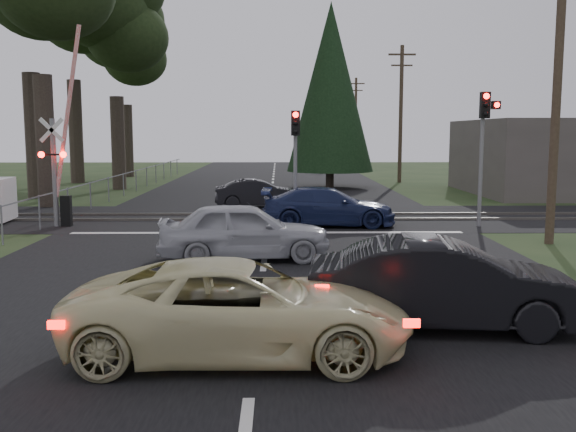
{
  "coord_description": "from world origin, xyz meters",
  "views": [
    {
      "loc": [
        0.37,
        -12.85,
        3.3
      ],
      "look_at": [
        0.61,
        2.55,
        1.3
      ],
      "focal_mm": 40.0,
      "sensor_mm": 36.0,
      "label": 1
    }
  ],
  "objects_px": {
    "crossing_signal": "(61,169)",
    "traffic_signal_center": "(295,147)",
    "traffic_signal_right": "(485,132)",
    "silver_car": "(244,231)",
    "utility_pole_far": "(356,119)",
    "dark_hatchback": "(445,285)",
    "cream_coupe": "(240,309)",
    "utility_pole_near": "(557,84)",
    "blue_sedan": "(328,207)",
    "utility_pole_mid": "(401,111)",
    "dark_car_far": "(258,194)"
  },
  "relations": [
    {
      "from": "silver_car",
      "to": "dark_car_far",
      "type": "bearing_deg",
      "value": -5.51
    },
    {
      "from": "traffic_signal_right",
      "to": "utility_pole_near",
      "type": "distance_m",
      "value": 3.87
    },
    {
      "from": "crossing_signal",
      "to": "traffic_signal_right",
      "type": "height_order",
      "value": "crossing_signal"
    },
    {
      "from": "utility_pole_far",
      "to": "utility_pole_mid",
      "type": "bearing_deg",
      "value": -90.0
    },
    {
      "from": "cream_coupe",
      "to": "crossing_signal",
      "type": "bearing_deg",
      "value": 28.04
    },
    {
      "from": "crossing_signal",
      "to": "utility_pole_mid",
      "type": "height_order",
      "value": "utility_pole_mid"
    },
    {
      "from": "traffic_signal_right",
      "to": "silver_car",
      "type": "xyz_separation_m",
      "value": [
        -8.06,
        -5.81,
        -2.56
      ]
    },
    {
      "from": "dark_car_far",
      "to": "blue_sedan",
      "type": "bearing_deg",
      "value": -160.42
    },
    {
      "from": "traffic_signal_center",
      "to": "utility_pole_far",
      "type": "xyz_separation_m",
      "value": [
        7.5,
        44.32,
        1.92
      ]
    },
    {
      "from": "crossing_signal",
      "to": "utility_pole_far",
      "type": "bearing_deg",
      "value": 70.77
    },
    {
      "from": "utility_pole_far",
      "to": "cream_coupe",
      "type": "xyz_separation_m",
      "value": [
        -8.7,
        -58.59,
        -4.02
      ]
    },
    {
      "from": "crossing_signal",
      "to": "blue_sedan",
      "type": "height_order",
      "value": "crossing_signal"
    },
    {
      "from": "traffic_signal_right",
      "to": "utility_pole_far",
      "type": "height_order",
      "value": "utility_pole_far"
    },
    {
      "from": "traffic_signal_right",
      "to": "dark_hatchback",
      "type": "height_order",
      "value": "traffic_signal_right"
    },
    {
      "from": "utility_pole_near",
      "to": "utility_pole_mid",
      "type": "distance_m",
      "value": 24.0
    },
    {
      "from": "utility_pole_mid",
      "to": "dark_hatchback",
      "type": "height_order",
      "value": "utility_pole_mid"
    },
    {
      "from": "utility_pole_near",
      "to": "blue_sedan",
      "type": "distance_m",
      "value": 8.42
    },
    {
      "from": "dark_car_far",
      "to": "utility_pole_near",
      "type": "bearing_deg",
      "value": -141.94
    },
    {
      "from": "utility_pole_far",
      "to": "blue_sedan",
      "type": "height_order",
      "value": "utility_pole_far"
    },
    {
      "from": "traffic_signal_center",
      "to": "dark_hatchback",
      "type": "height_order",
      "value": "traffic_signal_center"
    },
    {
      "from": "crossing_signal",
      "to": "utility_pole_far",
      "type": "distance_m",
      "value": 47.96
    },
    {
      "from": "crossing_signal",
      "to": "traffic_signal_center",
      "type": "bearing_deg",
      "value": 6.15
    },
    {
      "from": "utility_pole_mid",
      "to": "dark_car_far",
      "type": "bearing_deg",
      "value": -121.97
    },
    {
      "from": "traffic_signal_right",
      "to": "silver_car",
      "type": "relative_size",
      "value": 1.05
    },
    {
      "from": "traffic_signal_center",
      "to": "dark_hatchback",
      "type": "relative_size",
      "value": 0.89
    },
    {
      "from": "utility_pole_mid",
      "to": "silver_car",
      "type": "distance_m",
      "value": 28.12
    },
    {
      "from": "utility_pole_mid",
      "to": "utility_pole_far",
      "type": "distance_m",
      "value": 25.0
    },
    {
      "from": "crossing_signal",
      "to": "blue_sedan",
      "type": "bearing_deg",
      "value": -0.13
    },
    {
      "from": "traffic_signal_right",
      "to": "traffic_signal_center",
      "type": "bearing_deg",
      "value": 169.59
    },
    {
      "from": "cream_coupe",
      "to": "dark_hatchback",
      "type": "height_order",
      "value": "dark_hatchback"
    },
    {
      "from": "cream_coupe",
      "to": "utility_pole_far",
      "type": "bearing_deg",
      "value": -8.29
    },
    {
      "from": "utility_pole_far",
      "to": "crossing_signal",
      "type": "bearing_deg",
      "value": -109.23
    },
    {
      "from": "utility_pole_near",
      "to": "traffic_signal_right",
      "type": "bearing_deg",
      "value": 105.34
    },
    {
      "from": "dark_car_far",
      "to": "dark_hatchback",
      "type": "bearing_deg",
      "value": -173.67
    },
    {
      "from": "crossing_signal",
      "to": "utility_pole_far",
      "type": "height_order",
      "value": "utility_pole_far"
    },
    {
      "from": "crossing_signal",
      "to": "utility_pole_near",
      "type": "distance_m",
      "value": 16.44
    },
    {
      "from": "crossing_signal",
      "to": "traffic_signal_center",
      "type": "relative_size",
      "value": 1.7
    },
    {
      "from": "traffic_signal_center",
      "to": "dark_car_far",
      "type": "relative_size",
      "value": 1.08
    },
    {
      "from": "utility_pole_far",
      "to": "silver_car",
      "type": "distance_m",
      "value": 52.27
    },
    {
      "from": "traffic_signal_center",
      "to": "utility_pole_far",
      "type": "bearing_deg",
      "value": 80.4
    },
    {
      "from": "traffic_signal_center",
      "to": "silver_car",
      "type": "distance_m",
      "value": 7.46
    },
    {
      "from": "dark_car_far",
      "to": "crossing_signal",
      "type": "bearing_deg",
      "value": 124.92
    },
    {
      "from": "traffic_signal_center",
      "to": "cream_coupe",
      "type": "distance_m",
      "value": 14.47
    },
    {
      "from": "crossing_signal",
      "to": "utility_pole_mid",
      "type": "xyz_separation_m",
      "value": [
        15.77,
        20.21,
        2.67
      ]
    },
    {
      "from": "traffic_signal_center",
      "to": "cream_coupe",
      "type": "height_order",
      "value": "traffic_signal_center"
    },
    {
      "from": "dark_hatchback",
      "to": "blue_sedan",
      "type": "xyz_separation_m",
      "value": [
        -1.04,
        12.08,
        -0.07
      ]
    },
    {
      "from": "dark_hatchback",
      "to": "blue_sedan",
      "type": "height_order",
      "value": "dark_hatchback"
    },
    {
      "from": "cream_coupe",
      "to": "dark_car_far",
      "type": "height_order",
      "value": "cream_coupe"
    },
    {
      "from": "dark_hatchback",
      "to": "blue_sedan",
      "type": "bearing_deg",
      "value": 10.61
    },
    {
      "from": "traffic_signal_right",
      "to": "traffic_signal_center",
      "type": "distance_m",
      "value": 6.68
    }
  ]
}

